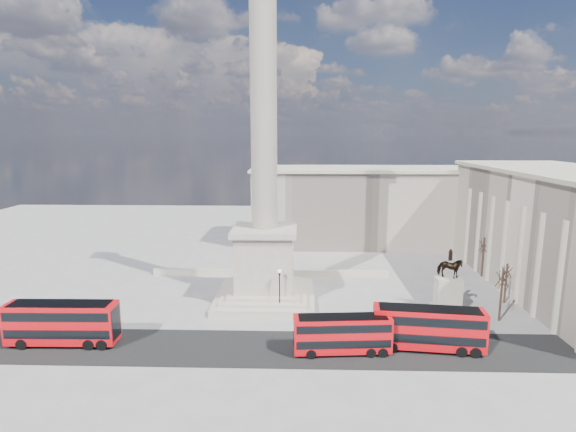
# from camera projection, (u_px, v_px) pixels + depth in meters

# --- Properties ---
(ground) EXTENTS (180.00, 180.00, 0.00)m
(ground) POSITION_uv_depth(u_px,v_px,m) (263.00, 313.00, 60.57)
(ground) COLOR gray
(ground) RESTS_ON ground
(asphalt_road) EXTENTS (120.00, 9.00, 0.01)m
(asphalt_road) POSITION_uv_depth(u_px,v_px,m) (299.00, 349.00, 50.60)
(asphalt_road) COLOR black
(asphalt_road) RESTS_ON ground
(nelsons_column) EXTENTS (14.00, 14.00, 49.85)m
(nelsons_column) POSITION_uv_depth(u_px,v_px,m) (265.00, 213.00, 63.12)
(nelsons_column) COLOR #B8AC99
(nelsons_column) RESTS_ON ground
(balustrade_wall) EXTENTS (40.00, 0.60, 1.10)m
(balustrade_wall) POSITION_uv_depth(u_px,v_px,m) (271.00, 273.00, 76.19)
(balustrade_wall) COLOR #BDB59C
(balustrade_wall) RESTS_ON ground
(building_east) EXTENTS (19.00, 46.00, 18.60)m
(building_east) POSITION_uv_depth(u_px,v_px,m) (566.00, 232.00, 67.39)
(building_east) COLOR beige
(building_east) RESTS_ON ground
(building_northeast) EXTENTS (51.00, 17.00, 16.60)m
(building_northeast) POSITION_uv_depth(u_px,v_px,m) (369.00, 206.00, 97.78)
(building_northeast) COLOR beige
(building_northeast) RESTS_ON ground
(red_bus_a) EXTENTS (12.46, 3.10, 5.04)m
(red_bus_a) POSITION_uv_depth(u_px,v_px,m) (63.00, 323.00, 51.15)
(red_bus_a) COLOR red
(red_bus_a) RESTS_ON ground
(red_bus_b) EXTENTS (10.81, 3.24, 4.32)m
(red_bus_b) POSITION_uv_depth(u_px,v_px,m) (343.00, 334.00, 49.17)
(red_bus_b) COLOR red
(red_bus_b) RESTS_ON ground
(red_bus_c) EXTENTS (12.33, 4.05, 4.91)m
(red_bus_c) POSITION_uv_depth(u_px,v_px,m) (429.00, 328.00, 49.94)
(red_bus_c) COLOR red
(red_bus_c) RESTS_ON ground
(victorian_lamp) EXTENTS (0.53, 0.53, 6.20)m
(victorian_lamp) POSITION_uv_depth(u_px,v_px,m) (280.00, 288.00, 59.81)
(victorian_lamp) COLOR black
(victorian_lamp) RESTS_ON ground
(equestrian_statue) EXTENTS (4.16, 3.12, 8.63)m
(equestrian_statue) POSITION_uv_depth(u_px,v_px,m) (448.00, 289.00, 61.19)
(equestrian_statue) COLOR #BDB59C
(equestrian_statue) RESTS_ON ground
(bare_tree_near) EXTENTS (1.70, 1.70, 7.45)m
(bare_tree_near) POSITION_uv_depth(u_px,v_px,m) (503.00, 277.00, 57.08)
(bare_tree_near) COLOR #332319
(bare_tree_near) RESTS_ON ground
(bare_tree_mid) EXTENTS (1.61, 1.61, 6.11)m
(bare_tree_mid) POSITION_uv_depth(u_px,v_px,m) (507.00, 271.00, 63.36)
(bare_tree_mid) COLOR #332319
(bare_tree_mid) RESTS_ON ground
(bare_tree_far) EXTENTS (1.73, 1.73, 7.08)m
(bare_tree_far) POSITION_uv_depth(u_px,v_px,m) (484.00, 244.00, 75.10)
(bare_tree_far) COLOR #332319
(bare_tree_far) RESTS_ON ground
(pedestrian_walking) EXTENTS (0.64, 0.53, 1.52)m
(pedestrian_walking) POSITION_uv_depth(u_px,v_px,m) (414.00, 331.00, 53.50)
(pedestrian_walking) COLOR #222828
(pedestrian_walking) RESTS_ON ground
(pedestrian_standing) EXTENTS (0.90, 0.70, 1.83)m
(pedestrian_standing) POSITION_uv_depth(u_px,v_px,m) (460.00, 330.00, 53.31)
(pedestrian_standing) COLOR #222828
(pedestrian_standing) RESTS_ON ground
(pedestrian_crossing) EXTENTS (0.62, 1.00, 1.58)m
(pedestrian_crossing) POSITION_uv_depth(u_px,v_px,m) (365.00, 330.00, 53.66)
(pedestrian_crossing) COLOR #222828
(pedestrian_crossing) RESTS_ON ground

